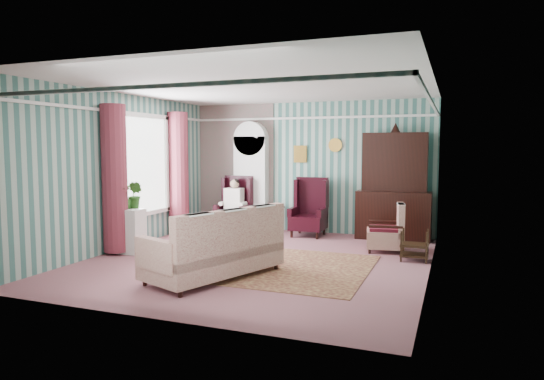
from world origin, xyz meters
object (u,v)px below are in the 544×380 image
at_px(seated_woman, 234,205).
at_px(sofa, 214,239).
at_px(wingback_right, 308,207).
at_px(nest_table, 415,245).
at_px(coffee_table, 214,246).
at_px(round_side_table, 274,219).
at_px(wingback_left, 234,204).
at_px(dresser_hutch, 394,183).
at_px(bookcase, 251,181).
at_px(floral_armchair, 385,222).
at_px(plant_stand, 128,231).

distance_m(seated_woman, sofa, 3.93).
bearing_deg(seated_woman, wingback_right, 0.00).
relative_size(nest_table, coffee_table, 0.58).
bearing_deg(round_side_table, wingback_left, -170.54).
relative_size(seated_woman, nest_table, 2.19).
height_order(dresser_hutch, seated_woman, dresser_hutch).
height_order(bookcase, seated_woman, bookcase).
xyz_separation_m(bookcase, nest_table, (3.82, -1.94, -0.85)).
relative_size(dresser_hutch, wingback_right, 1.89).
bearing_deg(floral_armchair, seated_woman, 65.50).
bearing_deg(dresser_hutch, nest_table, -72.61).
distance_m(plant_stand, sofa, 2.40).
distance_m(wingback_left, plant_stand, 2.87).
distance_m(bookcase, dresser_hutch, 3.25).
bearing_deg(dresser_hutch, seated_woman, -175.59).
bearing_deg(dresser_hutch, floral_armchair, -90.00).
relative_size(bookcase, seated_woman, 1.90).
height_order(nest_table, plant_stand, plant_stand).
bearing_deg(round_side_table, bookcase, 159.73).
bearing_deg(coffee_table, dresser_hutch, 45.78).
height_order(dresser_hutch, coffee_table, dresser_hutch).
relative_size(bookcase, wingback_left, 1.79).
relative_size(round_side_table, plant_stand, 0.75).
bearing_deg(dresser_hutch, round_side_table, -177.36).
height_order(wingback_left, floral_armchair, wingback_left).
xyz_separation_m(wingback_right, round_side_table, (-0.85, 0.15, -0.33)).
xyz_separation_m(round_side_table, plant_stand, (-1.70, -2.90, 0.10)).
bearing_deg(dresser_hutch, bookcase, 177.89).
bearing_deg(nest_table, sofa, -141.48).
distance_m(wingback_left, round_side_table, 0.97).
bearing_deg(coffee_table, nest_table, 16.34).
height_order(dresser_hutch, floral_armchair, dresser_hutch).
relative_size(floral_armchair, coffee_table, 1.14).
distance_m(bookcase, nest_table, 4.37).
distance_m(sofa, floral_armchair, 3.43).
relative_size(dresser_hutch, sofa, 1.12).
bearing_deg(sofa, coffee_table, 48.78).
bearing_deg(wingback_right, nest_table, -33.75).
relative_size(bookcase, sofa, 1.07).
height_order(wingback_left, seated_woman, wingback_left).
relative_size(seated_woman, coffee_table, 1.26).
height_order(round_side_table, sofa, sofa).
bearing_deg(wingback_left, bookcase, 57.34).
bearing_deg(nest_table, wingback_right, 146.25).
height_order(sofa, floral_armchair, sofa).
distance_m(wingback_right, nest_table, 2.81).
height_order(round_side_table, plant_stand, plant_stand).
xyz_separation_m(plant_stand, sofa, (2.21, -0.92, 0.16)).
distance_m(plant_stand, floral_armchair, 4.66).
height_order(wingback_right, round_side_table, wingback_right).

